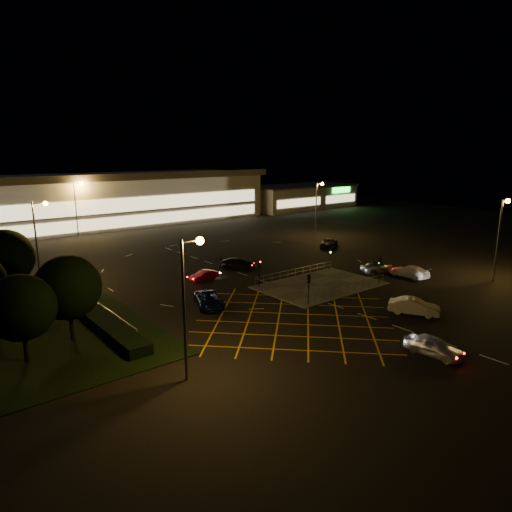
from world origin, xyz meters
TOP-DOWN VIEW (x-y plane):
  - ground at (0.00, 0.00)m, footprint 180.00×180.00m
  - pedestrian_island at (2.00, -2.00)m, footprint 14.00×9.00m
  - grass_verge at (-28.00, 6.00)m, footprint 18.00×30.00m
  - hedge at (-23.00, 6.00)m, footprint 2.00×26.00m
  - supermarket at (0.00, 61.95)m, footprint 72.00×26.50m
  - retail_unit_a at (46.00, 53.97)m, footprint 18.80×14.80m
  - retail_unit_b at (62.00, 53.96)m, footprint 14.80×14.80m
  - streetlight_sw at (-21.56, -12.00)m, footprint 1.78×0.56m
  - streetlight_se at (20.44, -14.00)m, footprint 1.78×0.56m
  - streetlight_nw at (-23.56, 18.00)m, footprint 1.78×0.56m
  - streetlight_ne at (24.44, 20.00)m, footprint 1.78×0.56m
  - streetlight_far_left at (-9.56, 48.00)m, footprint 1.78×0.56m
  - streetlight_far_right at (30.44, 50.00)m, footprint 1.78×0.56m
  - signal_sw at (-4.00, -5.99)m, footprint 0.28×0.30m
  - signal_se at (8.00, -5.99)m, footprint 0.28×0.30m
  - signal_nw at (-4.00, 1.99)m, footprint 0.28×0.30m
  - signal_ne at (8.00, 1.99)m, footprint 0.28×0.30m
  - tree_a at (-30.00, -2.00)m, footprint 5.04×5.04m
  - tree_c at (-28.00, 14.00)m, footprint 5.76×5.76m
  - tree_e at (-26.00, 0.00)m, footprint 5.40×5.40m
  - car_near_silver at (-4.94, -20.65)m, footprint 2.09×4.64m
  - car_queue_white at (2.10, -14.45)m, footprint 3.77×5.03m
  - car_left_blue at (-12.35, -0.01)m, footprint 4.24×5.86m
  - car_far_dkgrey at (-0.87, 10.51)m, footprint 4.84×5.11m
  - car_right_silver at (12.20, -2.76)m, footprint 4.94×3.62m
  - car_circ_red at (-7.45, 8.65)m, footprint 3.84×1.65m
  - car_east_grey at (19.71, 12.71)m, footprint 5.76×5.16m
  - car_approach_white at (13.67, -6.44)m, footprint 2.24×5.19m

SIDE VIEW (x-z plane):
  - ground at x=0.00m, z-range 0.00..0.00m
  - grass_verge at x=-28.00m, z-range 0.00..0.08m
  - pedestrian_island at x=2.00m, z-range 0.00..0.12m
  - hedge at x=-23.00m, z-range 0.00..1.00m
  - car_circ_red at x=-7.45m, z-range 0.00..1.23m
  - car_far_dkgrey at x=-0.87m, z-range 0.00..1.46m
  - car_left_blue at x=-12.35m, z-range 0.00..1.48m
  - car_east_grey at x=19.71m, z-range 0.00..1.48m
  - car_approach_white at x=13.67m, z-range 0.00..1.49m
  - car_near_silver at x=-4.94m, z-range 0.00..1.55m
  - car_right_silver at x=12.20m, z-range 0.00..1.56m
  - car_queue_white at x=2.10m, z-range 0.00..1.59m
  - signal_sw at x=-4.00m, z-range 0.79..3.94m
  - signal_se at x=8.00m, z-range 0.79..3.94m
  - signal_nw at x=-4.00m, z-range 0.79..3.94m
  - signal_ne at x=8.00m, z-range 0.79..3.94m
  - retail_unit_a at x=46.00m, z-range 0.04..6.39m
  - retail_unit_b at x=62.00m, z-range 0.05..6.40m
  - tree_a at x=-30.00m, z-range 0.90..7.76m
  - tree_e at x=-26.00m, z-range 0.97..8.32m
  - tree_c at x=-28.00m, z-range 1.03..8.87m
  - supermarket at x=0.00m, z-range 0.06..10.56m
  - streetlight_sw at x=-21.56m, z-range 1.55..11.58m
  - streetlight_se at x=20.44m, z-range 1.55..11.58m
  - streetlight_nw at x=-23.56m, z-range 1.55..11.58m
  - streetlight_ne at x=24.44m, z-range 1.55..11.58m
  - streetlight_far_left at x=-9.56m, z-range 1.55..11.58m
  - streetlight_far_right at x=30.44m, z-range 1.55..11.58m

